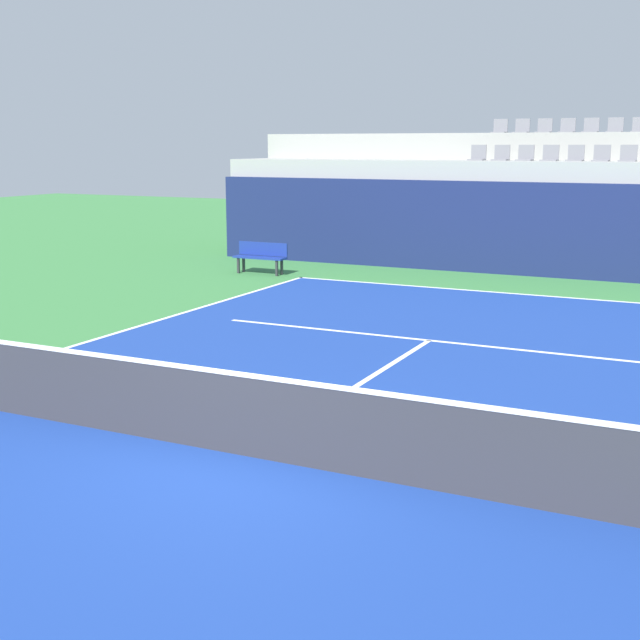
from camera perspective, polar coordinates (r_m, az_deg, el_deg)
ground_plane at (r=9.71m, az=-5.02°, el=-9.14°), size 80.00×80.00×0.00m
court_surface at (r=9.71m, az=-5.02°, el=-9.12°), size 11.00×24.00×0.01m
baseline_far at (r=20.55m, az=12.35°, el=1.79°), size 11.00×0.10×0.00m
service_line_far at (r=15.31m, az=7.37°, el=-1.37°), size 8.26×0.10×0.00m
centre_service_line at (r=12.41m, az=2.60°, el=-4.38°), size 0.10×6.40×0.00m
back_wall at (r=23.38m, az=14.30°, el=5.92°), size 19.17×0.30×2.49m
stands_tier_lower at (r=24.67m, az=14.98°, el=6.79°), size 19.17×2.40×3.02m
stands_tier_upper at (r=27.00m, az=16.03°, el=7.96°), size 19.17×2.40×3.81m
seating_row_lower at (r=24.69m, az=15.23°, el=10.58°), size 4.54×0.44×0.44m
seating_row_upper at (r=27.06m, az=16.31°, el=12.26°), size 4.54×0.44×0.44m
tennis_net at (r=9.54m, az=-5.08°, el=-6.29°), size 11.08×0.08×1.07m
player_bench at (r=23.19m, az=-3.99°, el=4.37°), size 1.50×0.40×0.85m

